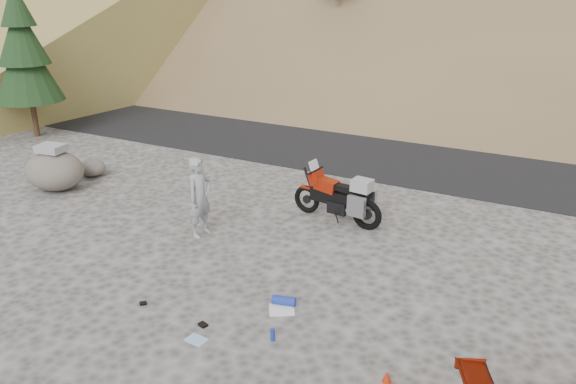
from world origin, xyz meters
name	(u,v)px	position (x,y,z in m)	size (l,w,h in m)	color
ground	(238,264)	(0.00, 0.00, 0.00)	(140.00, 140.00, 0.00)	#464341
road	(386,145)	(0.00, 9.00, 0.00)	(120.00, 7.00, 0.05)	black
conifer_verge	(23,50)	(-11.00, 4.50, 2.89)	(2.20, 2.20, 5.04)	#392714
motorcycle	(341,198)	(0.98, 2.75, 0.57)	(2.25, 0.81, 1.34)	black
man	(202,235)	(-1.38, 0.74, 0.00)	(0.63, 0.42, 1.74)	#96979B
boulder	(55,170)	(-6.33, 1.23, 0.52)	(1.64, 1.42, 1.19)	#565149
small_rock	(92,168)	(-6.28, 2.41, 0.23)	(0.89, 0.83, 0.46)	#565149
gear_white_cloth	(282,310)	(1.51, -1.01, 0.01)	(0.42, 0.37, 0.01)	white
gear_blue_mat	(284,301)	(1.46, -0.86, 0.08)	(0.16, 0.16, 0.40)	#193199
gear_bottle	(273,335)	(1.77, -1.81, 0.10)	(0.07, 0.07, 0.21)	#193199
gear_funnel	(387,377)	(3.62, -1.90, 0.09)	(0.14, 0.14, 0.17)	#B4240C
gear_glove_a	(203,325)	(0.60, -2.00, 0.02)	(0.14, 0.10, 0.04)	black
gear_glove_b	(143,303)	(-0.67, -1.96, 0.02)	(0.12, 0.09, 0.04)	black
gear_blue_cloth	(196,340)	(0.73, -2.35, 0.01)	(0.32, 0.23, 0.01)	#90BEDF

